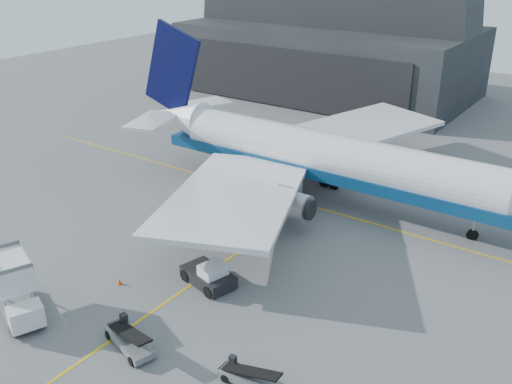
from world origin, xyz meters
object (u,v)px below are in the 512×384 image
Objects in this scene: airliner at (317,155)px; belt_loader_a at (129,339)px; catering_truck at (15,288)px; pushback_tug at (209,276)px; belt_loader_b at (249,378)px.

airliner reaches higher than belt_loader_a.
belt_loader_a is (9.63, 2.04, -1.66)m from catering_truck.
pushback_tug is 1.16× the size of belt_loader_b.
belt_loader_b is (8.93, 1.77, -0.09)m from belt_loader_a.
catering_truck is 14.62m from pushback_tug.
belt_loader_b is (18.56, 3.81, -1.75)m from catering_truck.
airliner is 9.60× the size of belt_loader_a.
belt_loader_b is at bearing -24.63° from pushback_tug.
belt_loader_b is (9.38, -7.48, -0.29)m from pushback_tug.
catering_truck is 19.02m from belt_loader_b.
belt_loader_b is at bearing 33.54° from catering_truck.
airliner is at bearing 109.11° from belt_loader_b.
belt_loader_b is at bearing -68.54° from airliner.
belt_loader_a is (1.90, -29.33, -4.27)m from airliner.
belt_loader_a reaches higher than belt_loader_b.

